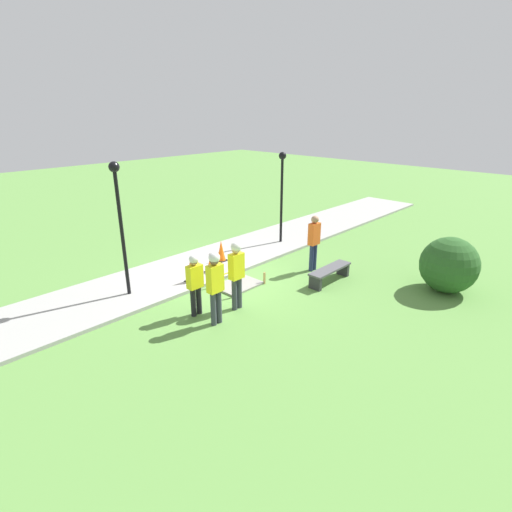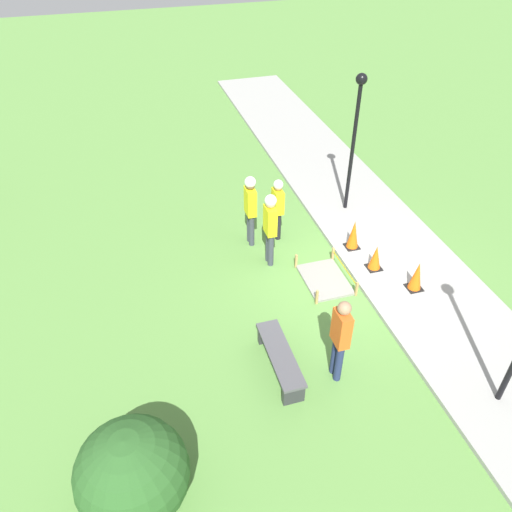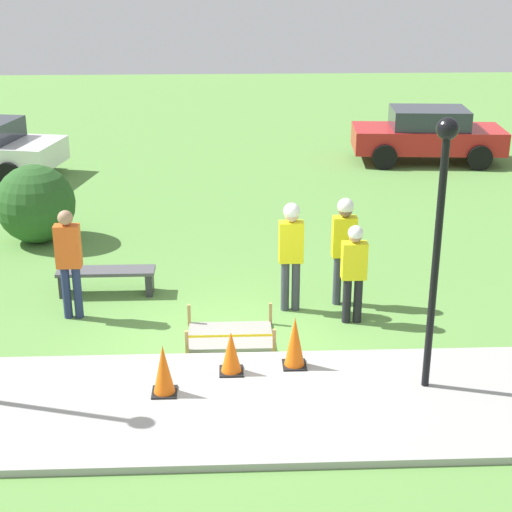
{
  "view_description": "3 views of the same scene",
  "coord_description": "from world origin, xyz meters",
  "px_view_note": "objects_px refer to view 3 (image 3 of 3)",
  "views": [
    {
      "loc": [
        7.7,
        8.67,
        5.04
      ],
      "look_at": [
        -0.12,
        1.2,
        1.04
      ],
      "focal_mm": 28.0,
      "sensor_mm": 36.0,
      "label": 1
    },
    {
      "loc": [
        -7.87,
        4.68,
        7.56
      ],
      "look_at": [
        0.46,
        2.22,
        0.81
      ],
      "focal_mm": 35.0,
      "sensor_mm": 36.0,
      "label": 2
    },
    {
      "loc": [
        0.04,
        -10.35,
        5.61
      ],
      "look_at": [
        0.55,
        1.73,
        0.97
      ],
      "focal_mm": 55.0,
      "sensor_mm": 36.0,
      "label": 3
    }
  ],
  "objects_px": {
    "park_bench": "(106,277)",
    "worker_assistant": "(354,266)",
    "parked_car_red": "(428,134)",
    "worker_supervisor": "(291,246)",
    "traffic_cone_far_patch": "(231,352)",
    "lamppost_near": "(440,216)",
    "traffic_cone_sidewalk_edge": "(295,342)",
    "worker_trainee": "(344,241)",
    "traffic_cone_near_patch": "(164,370)",
    "bystander_in_orange_shirt": "(69,257)"
  },
  "relations": [
    {
      "from": "traffic_cone_near_patch",
      "to": "worker_trainee",
      "type": "xyz_separation_m",
      "value": [
        2.84,
        3.01,
        0.69
      ]
    },
    {
      "from": "traffic_cone_near_patch",
      "to": "park_bench",
      "type": "distance_m",
      "value": 3.82
    },
    {
      "from": "traffic_cone_near_patch",
      "to": "worker_supervisor",
      "type": "distance_m",
      "value": 3.47
    },
    {
      "from": "traffic_cone_sidewalk_edge",
      "to": "worker_assistant",
      "type": "relative_size",
      "value": 0.46
    },
    {
      "from": "worker_trainee",
      "to": "park_bench",
      "type": "bearing_deg",
      "value": 171.71
    },
    {
      "from": "traffic_cone_near_patch",
      "to": "parked_car_red",
      "type": "xyz_separation_m",
      "value": [
        6.73,
        12.81,
        0.35
      ]
    },
    {
      "from": "traffic_cone_far_patch",
      "to": "worker_assistant",
      "type": "distance_m",
      "value": 2.71
    },
    {
      "from": "traffic_cone_near_patch",
      "to": "traffic_cone_far_patch",
      "type": "bearing_deg",
      "value": 30.46
    },
    {
      "from": "worker_supervisor",
      "to": "worker_trainee",
      "type": "height_order",
      "value": "worker_trainee"
    },
    {
      "from": "traffic_cone_far_patch",
      "to": "worker_assistant",
      "type": "xyz_separation_m",
      "value": [
        1.99,
        1.75,
        0.57
      ]
    },
    {
      "from": "worker_supervisor",
      "to": "lamppost_near",
      "type": "bearing_deg",
      "value": -59.22
    },
    {
      "from": "bystander_in_orange_shirt",
      "to": "worker_supervisor",
      "type": "bearing_deg",
      "value": 2.34
    },
    {
      "from": "worker_supervisor",
      "to": "lamppost_near",
      "type": "height_order",
      "value": "lamppost_near"
    },
    {
      "from": "worker_assistant",
      "to": "lamppost_near",
      "type": "distance_m",
      "value": 2.8
    },
    {
      "from": "worker_supervisor",
      "to": "worker_assistant",
      "type": "relative_size",
      "value": 1.14
    },
    {
      "from": "bystander_in_orange_shirt",
      "to": "traffic_cone_far_patch",
      "type": "bearing_deg",
      "value": -39.34
    },
    {
      "from": "traffic_cone_near_patch",
      "to": "bystander_in_orange_shirt",
      "type": "distance_m",
      "value": 3.19
    },
    {
      "from": "worker_trainee",
      "to": "lamppost_near",
      "type": "bearing_deg",
      "value": -76.24
    },
    {
      "from": "lamppost_near",
      "to": "traffic_cone_sidewalk_edge",
      "type": "bearing_deg",
      "value": 160.6
    },
    {
      "from": "worker_trainee",
      "to": "parked_car_red",
      "type": "xyz_separation_m",
      "value": [
        3.89,
        9.8,
        -0.34
      ]
    },
    {
      "from": "traffic_cone_far_patch",
      "to": "traffic_cone_sidewalk_edge",
      "type": "bearing_deg",
      "value": 8.88
    },
    {
      "from": "park_bench",
      "to": "worker_supervisor",
      "type": "height_order",
      "value": "worker_supervisor"
    },
    {
      "from": "traffic_cone_near_patch",
      "to": "worker_assistant",
      "type": "height_order",
      "value": "worker_assistant"
    },
    {
      "from": "traffic_cone_near_patch",
      "to": "worker_supervisor",
      "type": "bearing_deg",
      "value": 55.37
    },
    {
      "from": "traffic_cone_far_patch",
      "to": "worker_supervisor",
      "type": "relative_size",
      "value": 0.33
    },
    {
      "from": "traffic_cone_near_patch",
      "to": "worker_assistant",
      "type": "xyz_separation_m",
      "value": [
        2.9,
        2.29,
        0.52
      ]
    },
    {
      "from": "traffic_cone_sidewalk_edge",
      "to": "worker_supervisor",
      "type": "relative_size",
      "value": 0.41
    },
    {
      "from": "traffic_cone_near_patch",
      "to": "park_bench",
      "type": "relative_size",
      "value": 0.42
    },
    {
      "from": "traffic_cone_sidewalk_edge",
      "to": "worker_trainee",
      "type": "bearing_deg",
      "value": 66.29
    },
    {
      "from": "traffic_cone_far_patch",
      "to": "park_bench",
      "type": "height_order",
      "value": "traffic_cone_far_patch"
    },
    {
      "from": "traffic_cone_far_patch",
      "to": "lamppost_near",
      "type": "distance_m",
      "value": 3.43
    },
    {
      "from": "traffic_cone_near_patch",
      "to": "worker_trainee",
      "type": "bearing_deg",
      "value": 46.65
    },
    {
      "from": "worker_supervisor",
      "to": "parked_car_red",
      "type": "xyz_separation_m",
      "value": [
        4.8,
        10.01,
        -0.34
      ]
    },
    {
      "from": "bystander_in_orange_shirt",
      "to": "parked_car_red",
      "type": "bearing_deg",
      "value": 50.4
    },
    {
      "from": "traffic_cone_near_patch",
      "to": "parked_car_red",
      "type": "bearing_deg",
      "value": 62.28
    },
    {
      "from": "worker_trainee",
      "to": "parked_car_red",
      "type": "distance_m",
      "value": 10.55
    },
    {
      "from": "traffic_cone_sidewalk_edge",
      "to": "bystander_in_orange_shirt",
      "type": "bearing_deg",
      "value": 150.5
    },
    {
      "from": "worker_trainee",
      "to": "bystander_in_orange_shirt",
      "type": "distance_m",
      "value": 4.53
    },
    {
      "from": "traffic_cone_near_patch",
      "to": "worker_assistant",
      "type": "distance_m",
      "value": 3.73
    },
    {
      "from": "worker_assistant",
      "to": "lamppost_near",
      "type": "bearing_deg",
      "value": -73.42
    },
    {
      "from": "traffic_cone_sidewalk_edge",
      "to": "park_bench",
      "type": "distance_m",
      "value": 4.24
    },
    {
      "from": "worker_trainee",
      "to": "bystander_in_orange_shirt",
      "type": "bearing_deg",
      "value": -175.46
    },
    {
      "from": "park_bench",
      "to": "lamppost_near",
      "type": "bearing_deg",
      "value": -36.36
    },
    {
      "from": "bystander_in_orange_shirt",
      "to": "worker_assistant",
      "type": "bearing_deg",
      "value": -4.53
    },
    {
      "from": "parked_car_red",
      "to": "worker_supervisor",
      "type": "bearing_deg",
      "value": -111.11
    },
    {
      "from": "parked_car_red",
      "to": "bystander_in_orange_shirt",
      "type": "bearing_deg",
      "value": -125.1
    },
    {
      "from": "park_bench",
      "to": "worker_assistant",
      "type": "relative_size",
      "value": 1.03
    },
    {
      "from": "traffic_cone_near_patch",
      "to": "parked_car_red",
      "type": "relative_size",
      "value": 0.16
    },
    {
      "from": "traffic_cone_far_patch",
      "to": "worker_supervisor",
      "type": "bearing_deg",
      "value": 65.65
    },
    {
      "from": "traffic_cone_near_patch",
      "to": "parked_car_red",
      "type": "height_order",
      "value": "parked_car_red"
    }
  ]
}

